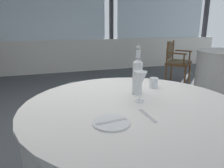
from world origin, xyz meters
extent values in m
plane|color=#4C5156|center=(0.00, 0.00, 0.00)|extent=(12.95, 12.95, 0.00)
cube|color=silver|center=(0.00, 3.61, 0.42)|extent=(9.96, 0.12, 0.85)
cube|color=silver|center=(0.00, 3.63, 1.76)|extent=(2.75, 0.02, 1.82)
cube|color=silver|center=(3.12, 3.63, 1.76)|extent=(2.75, 0.02, 1.82)
cube|color=#333338|center=(1.56, 3.61, 1.76)|extent=(0.08, 0.14, 1.82)
cube|color=#333338|center=(4.68, 3.61, 1.76)|extent=(0.08, 0.14, 1.82)
cylinder|color=white|center=(0.22, -0.99, 0.76)|extent=(1.39, 1.39, 0.02)
cylinder|color=white|center=(0.22, -0.99, 0.37)|extent=(1.35, 1.35, 0.75)
cylinder|color=white|center=(0.01, -1.20, 0.77)|extent=(0.20, 0.20, 0.01)
cube|color=silver|center=(0.01, -1.20, 0.78)|extent=(0.17, 0.04, 0.00)
cube|color=silver|center=(0.23, -1.18, 0.77)|extent=(0.02, 0.18, 0.00)
cylinder|color=white|center=(0.33, -0.81, 0.88)|extent=(0.07, 0.07, 0.23)
cone|color=white|center=(0.33, -0.81, 1.01)|extent=(0.07, 0.07, 0.03)
cylinder|color=white|center=(0.33, -0.81, 1.06)|extent=(0.03, 0.03, 0.06)
sphere|color=silver|center=(0.33, -0.81, 1.10)|extent=(0.03, 0.03, 0.03)
cylinder|color=white|center=(0.28, -0.96, 0.77)|extent=(0.06, 0.06, 0.00)
cylinder|color=white|center=(0.28, -0.96, 0.82)|extent=(0.01, 0.01, 0.09)
cone|color=white|center=(0.28, -0.96, 0.92)|extent=(0.09, 0.09, 0.11)
cylinder|color=white|center=(0.52, -0.71, 0.81)|extent=(0.07, 0.07, 0.08)
cylinder|color=white|center=(3.03, 1.02, 0.37)|extent=(1.06, 1.06, 0.75)
cube|color=brown|center=(2.46, 1.70, 0.44)|extent=(0.65, 0.65, 0.05)
cube|color=#75664C|center=(2.46, 1.70, 0.48)|extent=(0.60, 0.60, 0.04)
cylinder|color=brown|center=(2.74, 1.68, 0.21)|extent=(0.04, 0.04, 0.41)
cylinder|color=brown|center=(2.43, 1.42, 0.21)|extent=(0.04, 0.04, 0.41)
cylinder|color=brown|center=(2.48, 1.98, 0.21)|extent=(0.04, 0.04, 0.41)
cylinder|color=brown|center=(2.18, 1.72, 0.21)|extent=(0.04, 0.04, 0.41)
cylinder|color=brown|center=(2.48, 1.98, 0.68)|extent=(0.04, 0.04, 0.45)
cylinder|color=brown|center=(2.18, 1.72, 0.68)|extent=(0.04, 0.04, 0.45)
ellipsoid|color=#75664C|center=(2.32, 1.86, 0.70)|extent=(0.33, 0.29, 0.37)
torus|color=brown|center=(2.32, 1.86, 0.70)|extent=(0.32, 0.28, 0.39)
cube|color=brown|center=(2.66, 1.85, 0.68)|extent=(0.27, 0.30, 0.03)
cylinder|color=brown|center=(2.75, 1.74, 0.57)|extent=(0.03, 0.03, 0.22)
cube|color=brown|center=(2.28, 1.52, 0.68)|extent=(0.27, 0.30, 0.03)
cylinder|color=brown|center=(2.37, 1.42, 0.57)|extent=(0.03, 0.03, 0.22)
camera|label=1|loc=(-0.29, -2.15, 1.26)|focal=34.28mm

